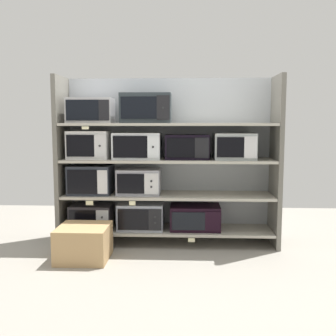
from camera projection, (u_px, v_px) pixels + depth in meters
name	position (u px, v px, depth m)	size (l,w,h in m)	color
ground	(163.00, 276.00, 3.69)	(6.41, 6.00, 0.02)	gray
back_panel	(169.00, 159.00, 4.84)	(2.61, 0.04, 1.94)	#9EA3A8
upright_left	(63.00, 161.00, 4.62)	(0.05, 0.52, 1.94)	#68645B
upright_right	(276.00, 162.00, 4.51)	(0.05, 0.52, 1.94)	#68645B
shelf_0	(168.00, 230.00, 4.66)	(2.41, 0.52, 0.03)	#ADA899
microwave_0	(92.00, 216.00, 4.68)	(0.48, 0.36, 0.28)	#2E2A2F
microwave_1	(141.00, 216.00, 4.65)	(0.53, 0.42, 0.31)	#979DAD
microwave_2	(195.00, 217.00, 4.62)	(0.58, 0.39, 0.28)	black
price_tag_0	(191.00, 240.00, 4.39)	(0.07, 0.00, 0.05)	beige
shelf_1	(168.00, 195.00, 4.61)	(2.41, 0.52, 0.03)	#ADA899
microwave_3	(91.00, 179.00, 4.63)	(0.48, 0.40, 0.33)	#2A2F38
microwave_4	(139.00, 181.00, 4.60)	(0.50, 0.38, 0.30)	#9999A3
price_tag_1	(90.00, 203.00, 4.40)	(0.08, 0.00, 0.05)	beige
price_tag_2	(132.00, 203.00, 4.37)	(0.07, 0.00, 0.05)	beige
shelf_2	(168.00, 160.00, 4.57)	(2.41, 0.52, 0.03)	#ADA899
microwave_5	(89.00, 145.00, 4.58)	(0.47, 0.38, 0.32)	white
microwave_6	(137.00, 146.00, 4.56)	(0.54, 0.41, 0.30)	silver
microwave_7	(187.00, 147.00, 4.53)	(0.50, 0.34, 0.28)	black
microwave_8	(234.00, 146.00, 4.51)	(0.46, 0.42, 0.30)	#A0A7A5
shelf_3	(168.00, 124.00, 4.52)	(2.41, 0.52, 0.03)	#ADA899
microwave_9	(91.00, 111.00, 4.53)	(0.51, 0.35, 0.28)	#B7B5B7
microwave_10	(146.00, 108.00, 4.50)	(0.57, 0.35, 0.34)	#293034
price_tag_3	(85.00, 128.00, 4.30)	(0.08, 0.00, 0.03)	beige
shipping_carton	(84.00, 243.00, 4.10)	(0.52, 0.52, 0.35)	tan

